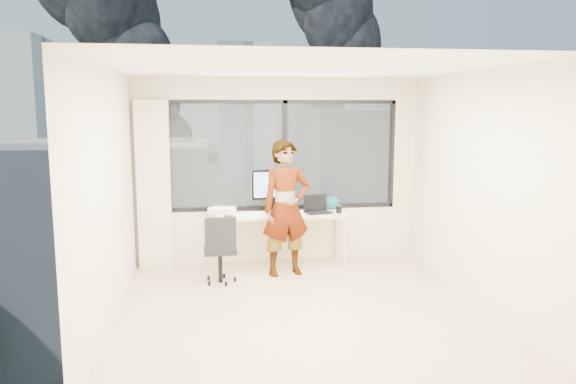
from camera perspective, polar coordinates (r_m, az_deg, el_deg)
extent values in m
cube|color=beige|center=(6.23, 1.36, -11.92)|extent=(4.00, 4.00, 0.01)
cube|color=white|center=(5.84, 1.45, 12.68)|extent=(4.00, 4.00, 0.01)
cube|color=beige|center=(3.98, 6.26, -4.37)|extent=(4.00, 0.01, 2.60)
cube|color=beige|center=(5.90, -18.11, -0.45)|extent=(0.01, 4.00, 2.60)
cube|color=beige|center=(6.54, 18.96, 0.37)|extent=(0.01, 4.00, 2.60)
cube|color=beige|center=(7.73, -13.68, 0.70)|extent=(0.45, 0.14, 2.30)
cube|color=#D0B68C|center=(7.69, -0.71, -4.97)|extent=(1.80, 0.60, 0.75)
imported|color=#2D2D33|center=(7.23, -0.21, -1.67)|extent=(0.73, 0.56, 1.78)
cube|color=white|center=(7.72, -6.80, -1.84)|extent=(0.41, 0.38, 0.08)
cube|color=black|center=(7.44, -6.15, -2.48)|extent=(0.13, 0.09, 0.01)
cylinder|color=black|center=(7.68, 5.29, -1.78)|extent=(0.10, 0.10, 0.10)
ellipsoid|color=#0C484C|center=(7.92, 4.49, -1.10)|extent=(0.28, 0.21, 0.20)
cube|color=#515B3D|center=(126.79, -7.78, 1.32)|extent=(400.00, 400.00, 0.04)
cube|color=beige|center=(37.77, -20.39, -5.92)|extent=(16.00, 12.00, 14.00)
cube|color=silver|center=(46.36, 8.11, -1.54)|extent=(14.00, 13.00, 16.00)
cube|color=silver|center=(106.36, -27.14, 6.60)|extent=(14.00, 14.00, 28.00)
cube|color=silver|center=(126.07, -4.25, 8.17)|extent=(13.00, 13.00, 30.00)
cube|color=silver|center=(152.86, 9.30, 7.42)|extent=(15.00, 15.00, 26.00)
ellipsoid|color=slate|center=(341.42, 8.97, 5.91)|extent=(300.00, 220.00, 96.00)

